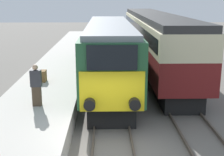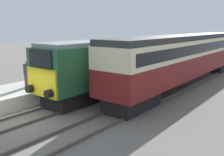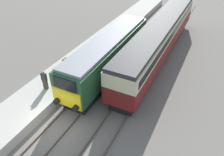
{
  "view_description": "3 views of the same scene",
  "coord_description": "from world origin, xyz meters",
  "px_view_note": "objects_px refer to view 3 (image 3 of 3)",
  "views": [
    {
      "loc": [
        -0.26,
        -9.57,
        5.24
      ],
      "look_at": [
        0.0,
        1.8,
        2.31
      ],
      "focal_mm": 50.0,
      "sensor_mm": 36.0,
      "label": 1
    },
    {
      "loc": [
        11.21,
        -6.26,
        4.79
      ],
      "look_at": [
        1.7,
        5.8,
        1.6
      ],
      "focal_mm": 40.0,
      "sensor_mm": 36.0,
      "label": 2
    },
    {
      "loc": [
        8.42,
        -7.65,
        12.36
      ],
      "look_at": [
        1.7,
        5.8,
        1.6
      ],
      "focal_mm": 35.0,
      "sensor_mm": 36.0,
      "label": 3
    }
  ],
  "objects_px": {
    "locomotive": "(108,54)",
    "passenger_carriage": "(160,36)",
    "luggage_crate": "(67,62)",
    "person_on_platform": "(44,80)"
  },
  "relations": [
    {
      "from": "passenger_carriage",
      "to": "person_on_platform",
      "type": "height_order",
      "value": "passenger_carriage"
    },
    {
      "from": "locomotive",
      "to": "luggage_crate",
      "type": "xyz_separation_m",
      "value": [
        -3.8,
        -1.57,
        -1.0
      ]
    },
    {
      "from": "passenger_carriage",
      "to": "person_on_platform",
      "type": "distance_m",
      "value": 12.82
    },
    {
      "from": "locomotive",
      "to": "luggage_crate",
      "type": "distance_m",
      "value": 4.23
    },
    {
      "from": "luggage_crate",
      "to": "locomotive",
      "type": "bearing_deg",
      "value": 22.36
    },
    {
      "from": "locomotive",
      "to": "person_on_platform",
      "type": "distance_m",
      "value": 6.34
    },
    {
      "from": "locomotive",
      "to": "luggage_crate",
      "type": "height_order",
      "value": "locomotive"
    },
    {
      "from": "locomotive",
      "to": "passenger_carriage",
      "type": "distance_m",
      "value": 6.49
    },
    {
      "from": "passenger_carriage",
      "to": "luggage_crate",
      "type": "relative_size",
      "value": 30.18
    },
    {
      "from": "luggage_crate",
      "to": "person_on_platform",
      "type": "bearing_deg",
      "value": -80.05
    }
  ]
}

